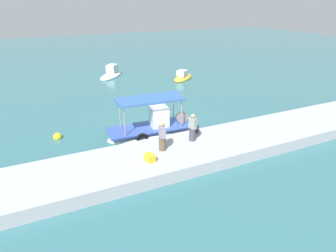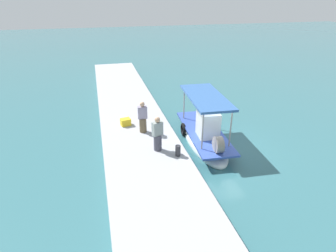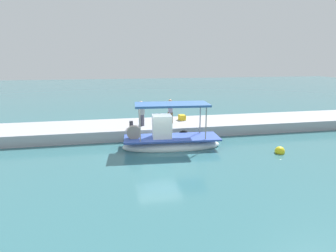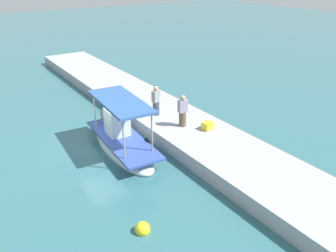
{
  "view_description": "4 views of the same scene",
  "coord_description": "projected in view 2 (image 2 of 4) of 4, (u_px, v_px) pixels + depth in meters",
  "views": [
    {
      "loc": [
        -6.78,
        -16.24,
        8.33
      ],
      "look_at": [
        -0.38,
        -2.11,
        1.26
      ],
      "focal_mm": 29.99,
      "sensor_mm": 36.0,
      "label": 1
    },
    {
      "loc": [
        11.98,
        -5.85,
        7.43
      ],
      "look_at": [
        -0.96,
        -2.54,
        1.13
      ],
      "focal_mm": 30.34,
      "sensor_mm": 36.0,
      "label": 2
    },
    {
      "loc": [
        2.27,
        14.52,
        5.1
      ],
      "look_at": [
        -0.99,
        -2.16,
        0.91
      ],
      "focal_mm": 29.02,
      "sensor_mm": 36.0,
      "label": 3
    },
    {
      "loc": [
        -15.09,
        6.23,
        8.45
      ],
      "look_at": [
        -1.33,
        -2.95,
        0.85
      ],
      "focal_mm": 37.77,
      "sensor_mm": 36.0,
      "label": 4
    }
  ],
  "objects": [
    {
      "name": "cargo_crate",
      "position": [
        126.0,
        122.0,
        15.77
      ],
      "size": [
        0.51,
        0.59,
        0.39
      ],
      "primitive_type": "cube",
      "rotation": [
        0.0,
        0.0,
        1.75
      ],
      "color": "gold",
      "rests_on": "dock_quay"
    },
    {
      "name": "main_fishing_boat",
      "position": [
        204.0,
        135.0,
        15.35
      ],
      "size": [
        5.92,
        2.2,
        2.99
      ],
      "color": "silver",
      "rests_on": "ground_plane"
    },
    {
      "name": "fisherman_by_crate",
      "position": [
        143.0,
        119.0,
        14.78
      ],
      "size": [
        0.4,
        0.5,
        1.69
      ],
      "color": "brown",
      "rests_on": "dock_quay"
    },
    {
      "name": "mooring_bollard",
      "position": [
        178.0,
        151.0,
        12.79
      ],
      "size": [
        0.24,
        0.24,
        0.51
      ],
      "primitive_type": "cylinder",
      "color": "#2D2D33",
      "rests_on": "dock_quay"
    },
    {
      "name": "marker_buoy",
      "position": [
        204.0,
        101.0,
        21.08
      ],
      "size": [
        0.54,
        0.54,
        0.54
      ],
      "color": "yellow",
      "rests_on": "ground_plane"
    },
    {
      "name": "fisherman_near_bollard",
      "position": [
        158.0,
        135.0,
        13.06
      ],
      "size": [
        0.47,
        0.53,
        1.68
      ],
      "color": "#42424F",
      "rests_on": "dock_quay"
    },
    {
      "name": "ground_plane",
      "position": [
        219.0,
        148.0,
        14.97
      ],
      "size": [
        120.0,
        120.0,
        0.0
      ],
      "primitive_type": "plane",
      "color": "#32676E"
    },
    {
      "name": "dock_quay",
      "position": [
        143.0,
        152.0,
        13.91
      ],
      "size": [
        36.0,
        3.79,
        0.71
      ],
      "primitive_type": "cube",
      "color": "#A3A5AC",
      "rests_on": "ground_plane"
    }
  ]
}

